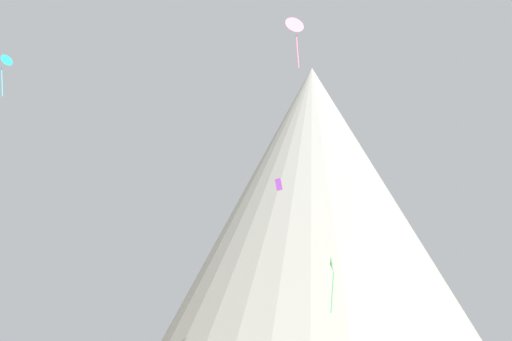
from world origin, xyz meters
The scene contains 5 objects.
rock_massif centered at (8.53, 75.53, 21.01)m, with size 55.42×55.42×47.45m.
kite_teal_high centered at (-25.73, 43.99, 34.02)m, with size 1.50×1.59×4.95m.
kite_green_low centered at (9.12, 41.59, 11.22)m, with size 0.62×1.52×5.39m.
kite_violet_mid centered at (4.27, 47.88, 20.98)m, with size 0.86×0.38×1.40m.
kite_rainbow_mid centered at (4.74, 18.98, 25.16)m, with size 1.50×1.00×4.00m.
Camera 1 is at (2.41, -25.11, 2.36)m, focal length 48.10 mm.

